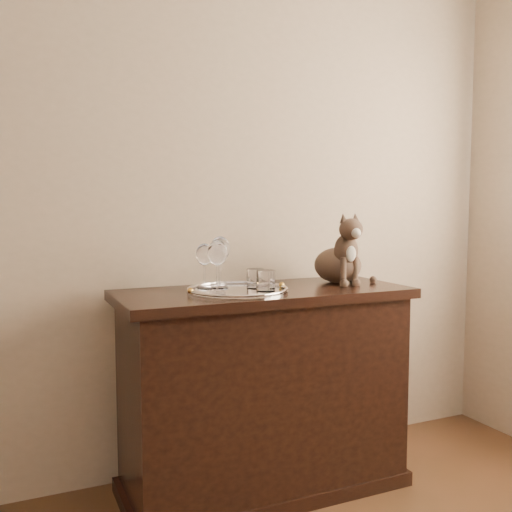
{
  "coord_description": "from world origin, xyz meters",
  "views": [
    {
      "loc": [
        -0.38,
        -0.15,
        1.19
      ],
      "look_at": [
        0.57,
        1.95,
        0.99
      ],
      "focal_mm": 40.0,
      "sensor_mm": 36.0,
      "label": 1
    }
  ],
  "objects_px": {
    "tray": "(238,291)",
    "tumbler_c": "(255,279)",
    "sideboard": "(264,390)",
    "wine_glass_a": "(204,266)",
    "tumbler_a": "(266,281)",
    "cat": "(338,248)",
    "wine_glass_c": "(217,267)",
    "wine_glass_b": "(220,262)"
  },
  "relations": [
    {
      "from": "sideboard",
      "to": "tumbler_a",
      "type": "bearing_deg",
      "value": -111.34
    },
    {
      "from": "tumbler_a",
      "to": "cat",
      "type": "relative_size",
      "value": 0.27
    },
    {
      "from": "sideboard",
      "to": "wine_glass_b",
      "type": "bearing_deg",
      "value": 163.09
    },
    {
      "from": "sideboard",
      "to": "tumbler_a",
      "type": "relative_size",
      "value": 14.49
    },
    {
      "from": "tray",
      "to": "wine_glass_a",
      "type": "relative_size",
      "value": 2.18
    },
    {
      "from": "wine_glass_c",
      "to": "tumbler_a",
      "type": "distance_m",
      "value": 0.2
    },
    {
      "from": "sideboard",
      "to": "cat",
      "type": "distance_m",
      "value": 0.7
    },
    {
      "from": "wine_glass_b",
      "to": "tumbler_c",
      "type": "height_order",
      "value": "wine_glass_b"
    },
    {
      "from": "sideboard",
      "to": "wine_glass_b",
      "type": "relative_size",
      "value": 5.7
    },
    {
      "from": "wine_glass_c",
      "to": "wine_glass_b",
      "type": "bearing_deg",
      "value": 64.78
    },
    {
      "from": "sideboard",
      "to": "tray",
      "type": "bearing_deg",
      "value": -166.85
    },
    {
      "from": "wine_glass_a",
      "to": "wine_glass_b",
      "type": "xyz_separation_m",
      "value": [
        0.07,
        -0.0,
        0.01
      ]
    },
    {
      "from": "wine_glass_a",
      "to": "tumbler_a",
      "type": "distance_m",
      "value": 0.26
    },
    {
      "from": "sideboard",
      "to": "tumbler_c",
      "type": "distance_m",
      "value": 0.48
    },
    {
      "from": "wine_glass_c",
      "to": "cat",
      "type": "relative_size",
      "value": 0.65
    },
    {
      "from": "sideboard",
      "to": "wine_glass_b",
      "type": "height_order",
      "value": "wine_glass_b"
    },
    {
      "from": "wine_glass_a",
      "to": "wine_glass_c",
      "type": "distance_m",
      "value": 0.12
    },
    {
      "from": "sideboard",
      "to": "tumbler_a",
      "type": "distance_m",
      "value": 0.49
    },
    {
      "from": "tray",
      "to": "wine_glass_c",
      "type": "distance_m",
      "value": 0.15
    },
    {
      "from": "tray",
      "to": "tumbler_a",
      "type": "bearing_deg",
      "value": -38.97
    },
    {
      "from": "wine_glass_a",
      "to": "tumbler_c",
      "type": "relative_size",
      "value": 2.3
    },
    {
      "from": "wine_glass_a",
      "to": "wine_glass_c",
      "type": "bearing_deg",
      "value": -84.61
    },
    {
      "from": "tray",
      "to": "tumbler_c",
      "type": "height_order",
      "value": "tumbler_c"
    },
    {
      "from": "tray",
      "to": "wine_glass_a",
      "type": "distance_m",
      "value": 0.17
    },
    {
      "from": "tray",
      "to": "wine_glass_c",
      "type": "height_order",
      "value": "wine_glass_c"
    },
    {
      "from": "tray",
      "to": "wine_glass_c",
      "type": "relative_size",
      "value": 1.98
    },
    {
      "from": "tumbler_c",
      "to": "cat",
      "type": "height_order",
      "value": "cat"
    },
    {
      "from": "cat",
      "to": "wine_glass_c",
      "type": "bearing_deg",
      "value": -164.03
    },
    {
      "from": "tray",
      "to": "cat",
      "type": "xyz_separation_m",
      "value": [
        0.51,
        0.08,
        0.15
      ]
    },
    {
      "from": "sideboard",
      "to": "wine_glass_b",
      "type": "distance_m",
      "value": 0.57
    },
    {
      "from": "wine_glass_a",
      "to": "tumbler_a",
      "type": "height_order",
      "value": "wine_glass_a"
    },
    {
      "from": "wine_glass_c",
      "to": "tumbler_a",
      "type": "relative_size",
      "value": 2.44
    },
    {
      "from": "wine_glass_b",
      "to": "tumbler_a",
      "type": "height_order",
      "value": "wine_glass_b"
    },
    {
      "from": "sideboard",
      "to": "tumbler_c",
      "type": "xyz_separation_m",
      "value": [
        -0.05,
        -0.02,
        0.47
      ]
    },
    {
      "from": "sideboard",
      "to": "wine_glass_a",
      "type": "xyz_separation_m",
      "value": [
        -0.24,
        0.06,
        0.52
      ]
    },
    {
      "from": "tray",
      "to": "wine_glass_a",
      "type": "xyz_separation_m",
      "value": [
        -0.11,
        0.09,
        0.1
      ]
    },
    {
      "from": "tumbler_c",
      "to": "wine_glass_c",
      "type": "bearing_deg",
      "value": -165.43
    },
    {
      "from": "tumbler_a",
      "to": "cat",
      "type": "xyz_separation_m",
      "value": [
        0.43,
        0.15,
        0.11
      ]
    },
    {
      "from": "sideboard",
      "to": "tumbler_a",
      "type": "xyz_separation_m",
      "value": [
        -0.04,
        -0.1,
        0.47
      ]
    },
    {
      "from": "tray",
      "to": "cat",
      "type": "distance_m",
      "value": 0.54
    },
    {
      "from": "wine_glass_a",
      "to": "cat",
      "type": "relative_size",
      "value": 0.59
    },
    {
      "from": "wine_glass_a",
      "to": "tumbler_c",
      "type": "xyz_separation_m",
      "value": [
        0.19,
        -0.07,
        -0.05
      ]
    }
  ]
}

